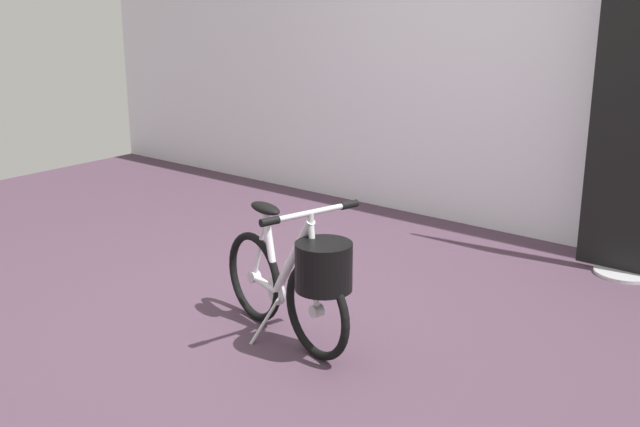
% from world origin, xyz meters
% --- Properties ---
extents(ground_plane, '(7.96, 7.96, 0.00)m').
position_xyz_m(ground_plane, '(0.00, 0.00, 0.00)').
color(ground_plane, '#473342').
extents(back_wall, '(7.96, 0.10, 2.66)m').
position_xyz_m(back_wall, '(0.00, 2.23, 1.33)').
color(back_wall, silver).
rests_on(back_wall, ground_plane).
extents(floor_banner_stand, '(0.60, 0.36, 1.81)m').
position_xyz_m(floor_banner_stand, '(1.10, 1.88, 0.82)').
color(floor_banner_stand, '#B7B7BC').
rests_on(floor_banner_stand, ground_plane).
extents(folding_bike_foreground, '(0.98, 0.52, 0.72)m').
position_xyz_m(folding_bike_foreground, '(0.20, -0.09, 0.36)').
color(folding_bike_foreground, black).
rests_on(folding_bike_foreground, ground_plane).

